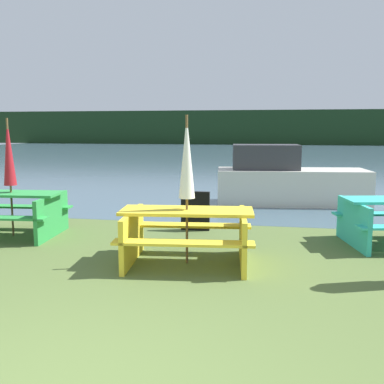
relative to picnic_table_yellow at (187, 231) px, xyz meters
name	(u,v)px	position (x,y,z in m)	size (l,w,h in m)	color
water	(255,154)	(-0.25, 27.72, -0.48)	(60.00, 50.00, 0.00)	#425B6B
far_treeline	(263,127)	(-0.25, 47.72, 1.52)	(80.00, 1.60, 4.00)	#193319
picnic_table_yellow	(187,231)	(0.00, 0.00, 0.00)	(2.02, 1.57, 0.79)	yellow
picnic_table_green	(12,210)	(-3.45, 1.07, 0.00)	(1.89, 1.53, 0.80)	green
umbrella_crimson	(9,153)	(-3.45, 1.07, 1.03)	(0.22, 0.22, 2.12)	brown
umbrella_white	(187,158)	(0.00, 0.00, 1.05)	(0.23, 0.23, 2.13)	brown
boat	(287,181)	(1.54, 5.50, 0.10)	(3.90, 1.74, 1.53)	beige
signboard	(195,211)	(-0.25, 2.12, -0.11)	(0.55, 0.08, 0.75)	black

